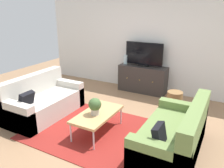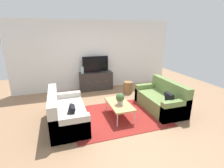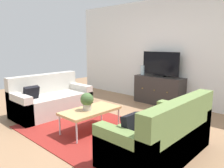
{
  "view_description": "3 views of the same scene",
  "coord_description": "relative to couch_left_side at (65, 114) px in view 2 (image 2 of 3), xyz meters",
  "views": [
    {
      "loc": [
        2.03,
        -3.29,
        2.24
      ],
      "look_at": [
        0.0,
        0.41,
        0.79
      ],
      "focal_mm": 36.24,
      "sensor_mm": 36.0,
      "label": 1
    },
    {
      "loc": [
        -1.48,
        -4.07,
        2.29
      ],
      "look_at": [
        0.0,
        0.41,
        0.79
      ],
      "focal_mm": 26.75,
      "sensor_mm": 36.0,
      "label": 2
    },
    {
      "loc": [
        2.86,
        -2.63,
        1.56
      ],
      "look_at": [
        0.0,
        0.41,
        0.79
      ],
      "focal_mm": 35.13,
      "sensor_mm": 36.0,
      "label": 3
    }
  ],
  "objects": [
    {
      "name": "couch_right_side",
      "position": [
        2.87,
        0.0,
        0.0
      ],
      "size": [
        0.86,
        1.66,
        0.87
      ],
      "color": "olive",
      "rests_on": "ground_plane"
    },
    {
      "name": "wicker_basket",
      "position": [
        2.44,
        1.6,
        -0.07
      ],
      "size": [
        0.34,
        0.34,
        0.44
      ],
      "primitive_type": "cylinder",
      "color": "olive",
      "rests_on": "ground_plane"
    },
    {
      "name": "ground_plane",
      "position": [
        1.44,
        0.1,
        -0.29
      ],
      "size": [
        10.0,
        10.0,
        0.0
      ],
      "primitive_type": "plane",
      "color": "#997251"
    },
    {
      "name": "glass_vase",
      "position": [
        0.84,
        2.37,
        0.56
      ],
      "size": [
        0.11,
        0.11,
        0.25
      ],
      "primitive_type": "cylinder",
      "color": "silver",
      "rests_on": "tv_console"
    },
    {
      "name": "coffee_table",
      "position": [
        1.45,
        -0.06,
        0.09
      ],
      "size": [
        0.55,
        1.07,
        0.41
      ],
      "color": "tan",
      "rests_on": "ground_plane"
    },
    {
      "name": "wall_back",
      "position": [
        1.44,
        2.65,
        1.06
      ],
      "size": [
        6.4,
        0.12,
        2.7
      ],
      "primitive_type": "cube",
      "color": "white",
      "rests_on": "ground_plane"
    },
    {
      "name": "flat_screen_tv",
      "position": [
        1.37,
        2.39,
        0.75
      ],
      "size": [
        1.02,
        0.16,
        0.63
      ],
      "color": "black",
      "rests_on": "tv_console"
    },
    {
      "name": "couch_left_side",
      "position": [
        0.0,
        0.0,
        0.0
      ],
      "size": [
        0.86,
        1.66,
        0.87
      ],
      "color": "beige",
      "rests_on": "ground_plane"
    },
    {
      "name": "tv_console",
      "position": [
        1.37,
        2.37,
        0.07
      ],
      "size": [
        1.3,
        0.47,
        0.72
      ],
      "color": "#332D2B",
      "rests_on": "ground_plane"
    },
    {
      "name": "area_rug",
      "position": [
        1.44,
        -0.05,
        -0.28
      ],
      "size": [
        2.5,
        1.9,
        0.01
      ],
      "primitive_type": "cube",
      "color": "maroon",
      "rests_on": "ground_plane"
    },
    {
      "name": "potted_plant",
      "position": [
        1.45,
        -0.13,
        0.29
      ],
      "size": [
        0.23,
        0.23,
        0.31
      ],
      "color": "#B7B2A8",
      "rests_on": "coffee_table"
    }
  ]
}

